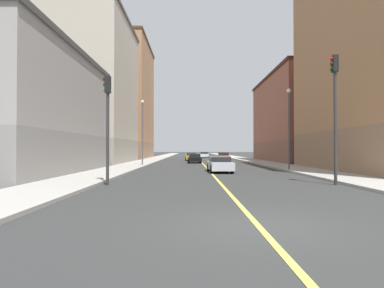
# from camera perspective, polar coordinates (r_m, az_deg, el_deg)

# --- Properties ---
(ground_plane) EXTENTS (400.00, 400.00, 0.00)m
(ground_plane) POSITION_cam_1_polar(r_m,az_deg,el_deg) (8.51, 11.35, -13.73)
(ground_plane) COLOR #2E2F2E
(ground_plane) RESTS_ON ground
(sidewalk_left) EXTENTS (3.55, 168.00, 0.15)m
(sidewalk_left) POSITION_cam_1_polar(r_m,az_deg,el_deg) (58.00, 9.43, -2.67)
(sidewalk_left) COLOR #9E9B93
(sidewalk_left) RESTS_ON ground
(sidewalk_right) EXTENTS (3.55, 168.00, 0.15)m
(sidewalk_right) POSITION_cam_1_polar(r_m,az_deg,el_deg) (57.53, -6.86, -2.69)
(sidewalk_right) COLOR #9E9B93
(sidewalk_right) RESTS_ON ground
(lane_center_stripe) EXTENTS (0.16, 154.00, 0.01)m
(lane_center_stripe) POSITION_cam_1_polar(r_m,az_deg,el_deg) (57.19, 1.32, -2.77)
(lane_center_stripe) COLOR #E5D14C
(lane_center_stripe) RESTS_ON ground
(building_left_mid) EXTENTS (10.39, 21.76, 12.89)m
(building_left_mid) POSITION_cam_1_polar(r_m,az_deg,el_deg) (51.94, 18.42, 4.19)
(building_left_mid) COLOR brown
(building_left_mid) RESTS_ON ground
(building_right_corner) EXTENTS (10.39, 17.58, 9.43)m
(building_right_corner) POSITION_cam_1_polar(r_m,az_deg,el_deg) (27.80, -29.11, 5.07)
(building_right_corner) COLOR gray
(building_right_corner) RESTS_ON ground
(building_right_midblock) EXTENTS (10.39, 16.87, 19.29)m
(building_right_midblock) POSITION_cam_1_polar(r_m,az_deg,el_deg) (46.42, -17.24, 8.78)
(building_right_midblock) COLOR #9D9688
(building_right_midblock) RESTS_ON ground
(building_right_distant) EXTENTS (10.39, 19.18, 23.03)m
(building_right_distant) POSITION_cam_1_polar(r_m,az_deg,el_deg) (67.20, -11.89, 7.37)
(building_right_distant) COLOR #8F6B4F
(building_right_distant) RESTS_ON ground
(traffic_light_left_near) EXTENTS (0.40, 0.32, 6.87)m
(traffic_light_left_near) POSITION_cam_1_polar(r_m,az_deg,el_deg) (18.98, 23.65, 6.71)
(traffic_light_left_near) COLOR #2D2D2D
(traffic_light_left_near) RESTS_ON ground
(traffic_light_right_near) EXTENTS (0.40, 0.32, 5.75)m
(traffic_light_right_near) POSITION_cam_1_polar(r_m,az_deg,el_deg) (17.82, -14.53, 5.08)
(traffic_light_right_near) COLOR #2D2D2D
(traffic_light_right_near) RESTS_ON ground
(street_lamp_left_near) EXTENTS (0.36, 0.36, 7.06)m
(street_lamp_left_near) POSITION_cam_1_polar(r_m,az_deg,el_deg) (29.98, 16.52, 4.01)
(street_lamp_left_near) COLOR #4C4C51
(street_lamp_left_near) RESTS_ON ground
(street_lamp_right_near) EXTENTS (0.36, 0.36, 7.23)m
(street_lamp_right_near) POSITION_cam_1_polar(r_m,az_deg,el_deg) (37.10, -8.63, 3.19)
(street_lamp_right_near) COLOR #4C4C51
(street_lamp_right_near) RESTS_ON ground
(car_black) EXTENTS (1.91, 4.14, 1.24)m
(car_black) POSITION_cam_1_polar(r_m,az_deg,el_deg) (44.67, 0.43, -2.54)
(car_black) COLOR black
(car_black) RESTS_ON ground
(car_yellow) EXTENTS (1.95, 4.35, 1.28)m
(car_yellow) POSITION_cam_1_polar(r_m,az_deg,el_deg) (54.44, -0.19, -2.22)
(car_yellow) COLOR gold
(car_yellow) RESTS_ON ground
(car_orange) EXTENTS (1.84, 4.50, 1.38)m
(car_orange) POSITION_cam_1_polar(r_m,az_deg,el_deg) (51.32, 5.48, -2.25)
(car_orange) COLOR orange
(car_orange) RESTS_ON ground
(car_silver) EXTENTS (1.94, 4.53, 1.26)m
(car_silver) POSITION_cam_1_polar(r_m,az_deg,el_deg) (26.89, 4.86, -3.58)
(car_silver) COLOR silver
(car_silver) RESTS_ON ground
(car_white) EXTENTS (2.05, 4.64, 1.24)m
(car_white) POSITION_cam_1_polar(r_m,az_deg,el_deg) (72.58, 2.14, -1.89)
(car_white) COLOR white
(car_white) RESTS_ON ground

